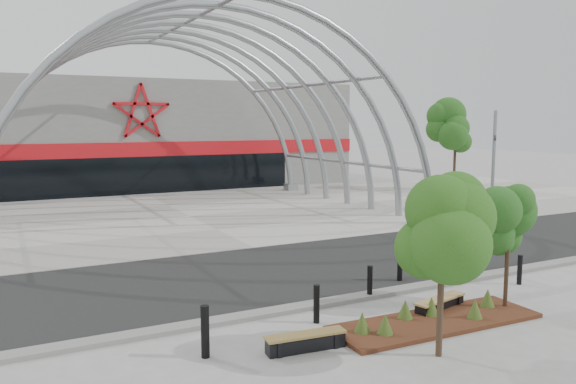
{
  "coord_description": "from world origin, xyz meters",
  "views": [
    {
      "loc": [
        -8.77,
        -13.05,
        5.01
      ],
      "look_at": [
        0.0,
        4.0,
        2.6
      ],
      "focal_mm": 35.0,
      "sensor_mm": 36.0,
      "label": 1
    }
  ],
  "objects": [
    {
      "name": "ground",
      "position": [
        0.0,
        0.0,
        0.0
      ],
      "size": [
        140.0,
        140.0,
        0.0
      ],
      "primitive_type": "plane",
      "color": "gray",
      "rests_on": "ground"
    },
    {
      "name": "road",
      "position": [
        0.0,
        3.5,
        0.01
      ],
      "size": [
        140.0,
        7.0,
        0.02
      ],
      "primitive_type": "cube",
      "color": "black",
      "rests_on": "ground"
    },
    {
      "name": "forecourt",
      "position": [
        0.0,
        15.5,
        0.02
      ],
      "size": [
        60.0,
        17.0,
        0.04
      ],
      "primitive_type": "cube",
      "color": "gray",
      "rests_on": "ground"
    },
    {
      "name": "kerb",
      "position": [
        0.0,
        -0.25,
        0.06
      ],
      "size": [
        60.0,
        0.5,
        0.12
      ],
      "primitive_type": "cube",
      "color": "slate",
      "rests_on": "ground"
    },
    {
      "name": "arena_building",
      "position": [
        0.0,
        33.45,
        3.99
      ],
      "size": [
        34.0,
        15.24,
        8.0
      ],
      "color": "slate",
      "rests_on": "ground"
    },
    {
      "name": "vault_canopy",
      "position": [
        0.0,
        15.5,
        0.02
      ],
      "size": [
        20.8,
        15.8,
        20.36
      ],
      "color": "#90949A",
      "rests_on": "ground"
    },
    {
      "name": "planting_bed",
      "position": [
        0.62,
        -2.73,
        0.14
      ],
      "size": [
        5.57,
        1.85,
        0.58
      ],
      "color": "#3C150E",
      "rests_on": "ground"
    },
    {
      "name": "signal_pole",
      "position": [
        12.19,
        6.23,
        2.9
      ],
      "size": [
        0.42,
        0.76,
        5.54
      ],
      "color": "gray",
      "rests_on": "ground"
    },
    {
      "name": "street_tree_0",
      "position": [
        -0.6,
        -4.27,
        3.08
      ],
      "size": [
        1.88,
        1.88,
        4.29
      ],
      "color": "#312318",
      "rests_on": "ground"
    },
    {
      "name": "street_tree_1",
      "position": [
        3.05,
        -2.79,
        2.37
      ],
      "size": [
        1.4,
        1.4,
        3.3
      ],
      "color": "black",
      "rests_on": "ground"
    },
    {
      "name": "bench_0",
      "position": [
        -3.0,
        -2.7,
        0.19
      ],
      "size": [
        1.87,
        0.59,
        0.39
      ],
      "color": "black",
      "rests_on": "ground"
    },
    {
      "name": "bench_1",
      "position": [
        1.39,
        -2.11,
        0.18
      ],
      "size": [
        1.82,
        0.78,
        0.37
      ],
      "color": "black",
      "rests_on": "ground"
    },
    {
      "name": "bollard_0",
      "position": [
        -5.09,
        -2.05,
        0.57
      ],
      "size": [
        0.18,
        0.18,
        1.14
      ],
      "primitive_type": "cylinder",
      "color": "black",
      "rests_on": "ground"
    },
    {
      "name": "bollard_1",
      "position": [
        -1.94,
        -1.33,
        0.49
      ],
      "size": [
        0.16,
        0.16,
        0.98
      ],
      "primitive_type": "cylinder",
      "color": "black",
      "rests_on": "ground"
    },
    {
      "name": "bollard_2",
      "position": [
        0.41,
        -0.31,
        0.47
      ],
      "size": [
        0.15,
        0.15,
        0.94
      ],
      "primitive_type": "cylinder",
      "color": "black",
      "rests_on": "ground"
    },
    {
      "name": "bollard_3",
      "position": [
        2.27,
        0.68,
        0.51
      ],
      "size": [
        0.16,
        0.16,
        1.01
      ],
      "primitive_type": "cylinder",
      "color": "black",
      "rests_on": "ground"
    },
    {
      "name": "bollard_4",
      "position": [
        5.33,
        -1.31,
        0.46
      ],
      "size": [
        0.15,
        0.15,
        0.93
      ],
      "primitive_type": "cylinder",
      "color": "black",
      "rests_on": "ground"
    },
    {
      "name": "bg_tree_1",
      "position": [
        21.0,
        18.0,
        4.25
      ],
      "size": [
        2.7,
        2.7,
        5.91
      ],
      "color": "black",
      "rests_on": "ground"
    }
  ]
}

